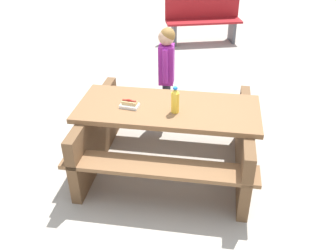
% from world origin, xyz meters
% --- Properties ---
extents(ground_plane, '(30.00, 30.00, 0.00)m').
position_xyz_m(ground_plane, '(0.00, 0.00, 0.00)').
color(ground_plane, '#ADA599').
rests_on(ground_plane, ground).
extents(picnic_table, '(1.95, 1.60, 0.75)m').
position_xyz_m(picnic_table, '(0.00, 0.00, 0.44)').
color(picnic_table, brown).
rests_on(picnic_table, ground).
extents(soda_bottle, '(0.08, 0.08, 0.26)m').
position_xyz_m(soda_bottle, '(-0.07, 0.10, 0.87)').
color(soda_bottle, yellow).
rests_on(soda_bottle, picnic_table).
extents(hotdog_tray, '(0.20, 0.15, 0.08)m').
position_xyz_m(hotdog_tray, '(0.38, 0.02, 0.78)').
color(hotdog_tray, white).
rests_on(hotdog_tray, picnic_table).
extents(child_in_coat, '(0.20, 0.31, 1.25)m').
position_xyz_m(child_in_coat, '(0.05, -0.94, 0.80)').
color(child_in_coat, '#262633').
rests_on(child_in_coat, ground).
extents(park_bench_near, '(1.55, 0.65, 0.85)m').
position_xyz_m(park_bench_near, '(-0.56, -4.16, 0.45)').
color(park_bench_near, maroon).
rests_on(park_bench_near, ground).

